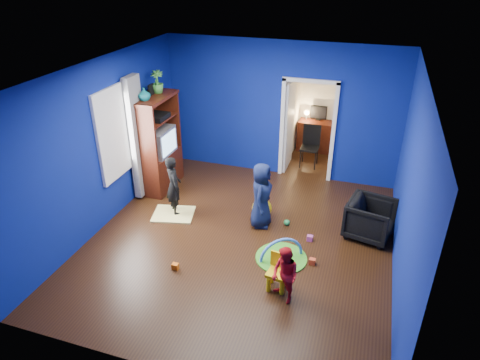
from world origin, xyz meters
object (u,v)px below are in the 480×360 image
(toddler_red, at_px, (285,275))
(play_mat, at_px, (281,258))
(hopper_ball, at_px, (262,208))
(armchair, at_px, (370,219))
(tv_armoire, at_px, (157,143))
(folding_chair, at_px, (310,147))
(child_navy, at_px, (261,195))
(vase, at_px, (144,94))
(kid_chair, at_px, (277,274))
(crt_tv, at_px, (159,142))
(study_desk, at_px, (316,136))
(child_black, at_px, (174,186))

(toddler_red, distance_m, play_mat, 1.02)
(toddler_red, bearing_deg, hopper_ball, 152.87)
(armchair, xyz_separation_m, tv_armoire, (-4.29, 0.54, 0.63))
(folding_chair, bearing_deg, armchair, -59.16)
(child_navy, bearing_deg, vase, 75.11)
(child_navy, height_order, kid_chair, child_navy)
(child_navy, distance_m, play_mat, 1.19)
(hopper_ball, distance_m, kid_chair, 1.93)
(play_mat, bearing_deg, armchair, 40.08)
(vase, xyz_separation_m, hopper_ball, (2.36, -0.23, -1.89))
(tv_armoire, height_order, folding_chair, tv_armoire)
(tv_armoire, bearing_deg, vase, -90.00)
(tv_armoire, xyz_separation_m, crt_tv, (0.04, 0.00, 0.04))
(vase, relative_size, folding_chair, 0.26)
(kid_chair, bearing_deg, crt_tv, 151.41)
(child_navy, distance_m, crt_tv, 2.53)
(child_navy, bearing_deg, toddler_red, -158.51)
(folding_chair, bearing_deg, crt_tv, -145.12)
(tv_armoire, xyz_separation_m, study_desk, (2.81, 2.89, -0.60))
(child_black, distance_m, hopper_ball, 1.69)
(crt_tv, relative_size, folding_chair, 0.76)
(tv_armoire, distance_m, folding_chair, 3.45)
(child_navy, bearing_deg, study_desk, -9.99)
(crt_tv, bearing_deg, hopper_ball, -12.76)
(armchair, height_order, study_desk, study_desk)
(hopper_ball, xyz_separation_m, study_desk, (0.45, 3.42, 0.19))
(armchair, xyz_separation_m, toddler_red, (-1.06, -1.98, 0.09))
(kid_chair, bearing_deg, folding_chair, 102.34)
(child_black, distance_m, play_mat, 2.43)
(hopper_ball, bearing_deg, child_black, -167.87)
(child_black, relative_size, play_mat, 1.39)
(child_black, relative_size, hopper_ball, 3.10)
(vase, relative_size, hopper_ball, 0.65)
(child_black, xyz_separation_m, child_navy, (1.66, 0.10, 0.03))
(tv_armoire, relative_size, study_desk, 2.23)
(hopper_ball, relative_size, play_mat, 0.45)
(kid_chair, height_order, play_mat, kid_chair)
(hopper_ball, distance_m, study_desk, 3.45)
(play_mat, bearing_deg, vase, 156.10)
(vase, distance_m, hopper_ball, 3.03)
(crt_tv, xyz_separation_m, study_desk, (2.77, 2.89, -0.65))
(child_black, bearing_deg, tv_armoire, 0.42)
(child_navy, relative_size, study_desk, 1.38)
(study_desk, bearing_deg, kid_chair, -87.05)
(armchair, bearing_deg, folding_chair, 42.89)
(armchair, height_order, hopper_ball, armchair)
(vase, bearing_deg, child_navy, -11.16)
(hopper_ball, height_order, folding_chair, folding_chair)
(toddler_red, height_order, kid_chair, toddler_red)
(child_black, relative_size, kid_chair, 2.31)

